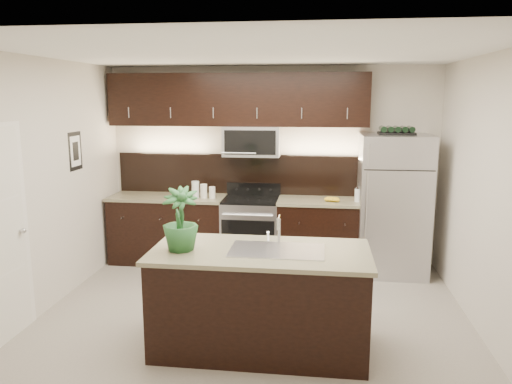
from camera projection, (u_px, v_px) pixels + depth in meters
ground at (253, 318)px, 5.25m from camera, size 4.50×4.50×0.00m
room_walls at (241, 158)px, 4.91m from camera, size 4.52×4.02×2.71m
counter_run at (236, 231)px, 6.87m from camera, size 3.51×0.65×0.94m
upper_fixtures at (239, 108)px, 6.70m from camera, size 3.49×0.40×1.66m
island at (260, 299)px, 4.55m from camera, size 1.96×0.96×0.94m
sink_faucet at (277, 249)px, 4.45m from camera, size 0.84×0.50×0.28m
refrigerator at (393, 205)px, 6.47m from camera, size 0.88×0.79×1.82m
wine_rack at (397, 131)px, 6.29m from camera, size 0.45×0.28×0.10m
plant at (180, 219)px, 4.41m from camera, size 0.37×0.37×0.57m
canisters at (202, 191)px, 6.76m from camera, size 0.33×0.13×0.22m
french_press at (358, 194)px, 6.51m from camera, size 0.09×0.09×0.26m
bananas at (328, 199)px, 6.54m from camera, size 0.24×0.20×0.06m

